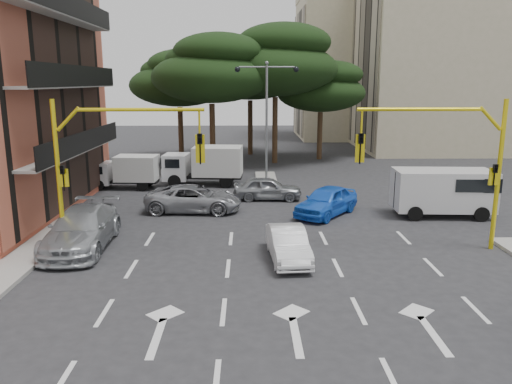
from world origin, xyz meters
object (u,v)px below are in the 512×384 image
signal_mast_right (455,154)px  car_silver_cross_b (267,188)px  car_silver_cross_a (194,199)px  box_truck_b (204,166)px  car_silver_wagon (82,229)px  street_lamp_center (267,100)px  car_blue_compact (326,201)px  car_white_hatch (288,244)px  van_white (443,193)px  signal_mast_left (104,155)px  box_truck_a (125,172)px

signal_mast_right → car_silver_cross_b: 11.66m
car_silver_cross_a → box_truck_b: bearing=3.4°
car_silver_wagon → car_silver_cross_a: size_ratio=1.13×
street_lamp_center → car_blue_compact: bearing=-72.6°
street_lamp_center → car_silver_cross_a: street_lamp_center is taller
car_white_hatch → signal_mast_right: bearing=5.3°
street_lamp_center → car_silver_cross_b: bearing=-91.5°
car_blue_compact → car_silver_cross_b: car_blue_compact is taller
box_truck_b → car_silver_cross_b: bearing=-132.5°
van_white → box_truck_b: (-12.62, 7.93, 0.07)m
signal_mast_left → box_truck_a: (-2.20, 12.00, -2.83)m
signal_mast_left → box_truck_b: signal_mast_left is taller
box_truck_b → street_lamp_center: bearing=-72.6°
car_silver_cross_b → box_truck_b: size_ratio=0.75×
car_silver_cross_a → van_white: 12.64m
street_lamp_center → car_blue_compact: street_lamp_center is taller
car_white_hatch → box_truck_a: 16.06m
signal_mast_left → box_truck_a: size_ratio=1.41×
signal_mast_left → car_silver_cross_b: 11.51m
car_blue_compact → car_silver_wagon: 11.80m
box_truck_a → signal_mast_left: bearing=-166.3°
signal_mast_left → street_lamp_center: (6.80, 14.01, 1.54)m
signal_mast_right → car_silver_cross_b: signal_mast_right is taller
car_silver_wagon → box_truck_a: size_ratio=1.30×
street_lamp_center → car_silver_cross_a: (-4.08, -7.82, -4.74)m
car_silver_cross_a → car_silver_cross_b: car_silver_cross_a is taller
signal_mast_right → van_white: size_ratio=1.26×
signal_mast_right → car_silver_cross_a: 12.92m
car_silver_wagon → street_lamp_center: bearing=57.9°
van_white → box_truck_b: bearing=-119.2°
car_blue_compact → box_truck_a: bearing=-172.5°
van_white → signal_mast_right: bearing=-15.5°
car_white_hatch → box_truck_a: bearing=120.8°
car_silver_cross_a → box_truck_a: (-4.92, 5.81, 0.36)m
car_silver_cross_b → box_truck_b: (-3.99, 4.23, 0.61)m
car_silver_wagon → box_truck_b: 13.22m
car_silver_wagon → box_truck_a: (-1.00, 11.60, 0.24)m
signal_mast_right → street_lamp_center: bearing=115.9°
van_white → box_truck_b: size_ratio=0.93×
car_silver_cross_a → box_truck_b: 6.87m
street_lamp_center → car_white_hatch: bearing=-89.1°
signal_mast_right → car_blue_compact: 7.42m
signal_mast_left → car_white_hatch: signal_mast_left is taller
car_silver_wagon → car_silver_cross_a: car_silver_wagon is taller
car_white_hatch → car_silver_cross_b: size_ratio=0.97×
signal_mast_right → box_truck_b: (-10.93, 13.04, -2.61)m
car_blue_compact → car_silver_cross_b: size_ratio=1.11×
signal_mast_right → box_truck_b: 17.21m
street_lamp_center → van_white: 13.02m
van_white → car_silver_cross_a: bearing=-92.0°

